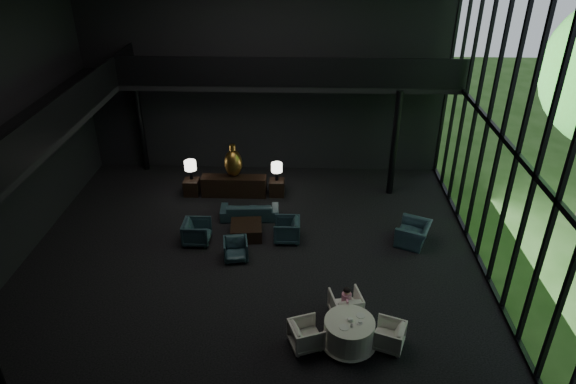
{
  "coord_description": "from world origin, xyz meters",
  "views": [
    {
      "loc": [
        1.56,
        -13.24,
        9.43
      ],
      "look_at": [
        1.07,
        0.5,
        1.87
      ],
      "focal_mm": 32.0,
      "sensor_mm": 36.0,
      "label": 1
    }
  ],
  "objects_px": {
    "bronze_urn": "(233,163)",
    "window_armchair": "(414,230)",
    "side_table_right": "(277,188)",
    "table_lamp_right": "(277,168)",
    "lounge_armchair_west": "(197,230)",
    "table_lamp_left": "(190,166)",
    "coffee_table": "(246,230)",
    "side_table_left": "(192,187)",
    "lounge_armchair_east": "(287,228)",
    "dining_chair_west": "(306,334)",
    "dining_chair_east": "(389,335)",
    "console": "(234,186)",
    "child": "(347,297)",
    "dining_table": "(349,334)",
    "dining_chair_north": "(346,303)",
    "lounge_armchair_south": "(236,249)",
    "sofa": "(250,208)"
  },
  "relations": [
    {
      "from": "sofa",
      "to": "table_lamp_left",
      "type": "bearing_deg",
      "value": -38.97
    },
    {
      "from": "lounge_armchair_south",
      "to": "dining_chair_west",
      "type": "bearing_deg",
      "value": -68.01
    },
    {
      "from": "console",
      "to": "dining_table",
      "type": "height_order",
      "value": "console"
    },
    {
      "from": "lounge_armchair_east",
      "to": "window_armchair",
      "type": "distance_m",
      "value": 4.05
    },
    {
      "from": "bronze_urn",
      "to": "dining_chair_north",
      "type": "height_order",
      "value": "bronze_urn"
    },
    {
      "from": "table_lamp_right",
      "to": "coffee_table",
      "type": "distance_m",
      "value": 3.12
    },
    {
      "from": "lounge_armchair_south",
      "to": "dining_chair_west",
      "type": "relative_size",
      "value": 0.94
    },
    {
      "from": "table_lamp_left",
      "to": "coffee_table",
      "type": "relative_size",
      "value": 0.73
    },
    {
      "from": "lounge_armchair_east",
      "to": "child",
      "type": "height_order",
      "value": "child"
    },
    {
      "from": "table_lamp_left",
      "to": "dining_chair_north",
      "type": "relative_size",
      "value": 0.91
    },
    {
      "from": "table_lamp_left",
      "to": "dining_table",
      "type": "height_order",
      "value": "table_lamp_left"
    },
    {
      "from": "bronze_urn",
      "to": "coffee_table",
      "type": "distance_m",
      "value": 3.15
    },
    {
      "from": "table_lamp_left",
      "to": "table_lamp_right",
      "type": "relative_size",
      "value": 1.07
    },
    {
      "from": "console",
      "to": "side_table_right",
      "type": "bearing_deg",
      "value": 2.84
    },
    {
      "from": "table_lamp_left",
      "to": "sofa",
      "type": "height_order",
      "value": "table_lamp_left"
    },
    {
      "from": "sofa",
      "to": "dining_chair_east",
      "type": "xyz_separation_m",
      "value": [
        4.0,
        -5.89,
        -0.03
      ]
    },
    {
      "from": "dining_table",
      "to": "dining_chair_north",
      "type": "distance_m",
      "value": 1.05
    },
    {
      "from": "console",
      "to": "lounge_armchair_east",
      "type": "xyz_separation_m",
      "value": [
        2.08,
        -2.92,
        0.08
      ]
    },
    {
      "from": "sofa",
      "to": "window_armchair",
      "type": "bearing_deg",
      "value": 162.65
    },
    {
      "from": "console",
      "to": "child",
      "type": "xyz_separation_m",
      "value": [
        3.76,
        -6.53,
        0.34
      ]
    },
    {
      "from": "table_lamp_right",
      "to": "sofa",
      "type": "xyz_separation_m",
      "value": [
        -0.85,
        -1.71,
        -0.72
      ]
    },
    {
      "from": "bronze_urn",
      "to": "window_armchair",
      "type": "relative_size",
      "value": 1.08
    },
    {
      "from": "console",
      "to": "side_table_left",
      "type": "bearing_deg",
      "value": 179.84
    },
    {
      "from": "dining_chair_west",
      "to": "dining_chair_east",
      "type": "bearing_deg",
      "value": -108.19
    },
    {
      "from": "console",
      "to": "dining_table",
      "type": "xyz_separation_m",
      "value": [
        3.78,
        -7.46,
        -0.06
      ]
    },
    {
      "from": "bronze_urn",
      "to": "window_armchair",
      "type": "bearing_deg",
      "value": -26.62
    },
    {
      "from": "bronze_urn",
      "to": "dining_chair_east",
      "type": "xyz_separation_m",
      "value": [
        4.75,
        -7.59,
        -0.94
      ]
    },
    {
      "from": "bronze_urn",
      "to": "lounge_armchair_west",
      "type": "xyz_separation_m",
      "value": [
        -0.79,
        -3.28,
        -0.82
      ]
    },
    {
      "from": "side_table_left",
      "to": "dining_chair_east",
      "type": "xyz_separation_m",
      "value": [
        6.35,
        -7.48,
        0.05
      ]
    },
    {
      "from": "window_armchair",
      "to": "lounge_armchair_south",
      "type": "bearing_deg",
      "value": -56.1
    },
    {
      "from": "bronze_urn",
      "to": "dining_table",
      "type": "height_order",
      "value": "bronze_urn"
    },
    {
      "from": "coffee_table",
      "to": "dining_chair_west",
      "type": "distance_m",
      "value": 5.18
    },
    {
      "from": "table_lamp_left",
      "to": "side_table_right",
      "type": "xyz_separation_m",
      "value": [
        3.2,
        -0.02,
        -0.83
      ]
    },
    {
      "from": "side_table_right",
      "to": "child",
      "type": "bearing_deg",
      "value": -71.88
    },
    {
      "from": "dining_table",
      "to": "dining_chair_north",
      "type": "relative_size",
      "value": 1.73
    },
    {
      "from": "console",
      "to": "bronze_urn",
      "type": "relative_size",
      "value": 1.95
    },
    {
      "from": "side_table_left",
      "to": "lounge_armchair_west",
      "type": "height_order",
      "value": "lounge_armchair_west"
    },
    {
      "from": "table_lamp_right",
      "to": "dining_chair_west",
      "type": "distance_m",
      "value": 7.77
    },
    {
      "from": "lounge_armchair_west",
      "to": "dining_table",
      "type": "distance_m",
      "value": 6.27
    },
    {
      "from": "table_lamp_right",
      "to": "lounge_armchair_west",
      "type": "height_order",
      "value": "table_lamp_right"
    },
    {
      "from": "side_table_left",
      "to": "lounge_armchair_east",
      "type": "relative_size",
      "value": 0.66
    },
    {
      "from": "bronze_urn",
      "to": "side_table_right",
      "type": "bearing_deg",
      "value": -1.2
    },
    {
      "from": "window_armchair",
      "to": "child",
      "type": "xyz_separation_m",
      "value": [
        -2.37,
        -3.57,
        0.23
      ]
    },
    {
      "from": "table_lamp_left",
      "to": "child",
      "type": "xyz_separation_m",
      "value": [
        5.36,
        -6.63,
        -0.41
      ]
    },
    {
      "from": "side_table_left",
      "to": "table_lamp_left",
      "type": "distance_m",
      "value": 0.83
    },
    {
      "from": "lounge_armchair_west",
      "to": "coffee_table",
      "type": "relative_size",
      "value": 0.94
    },
    {
      "from": "sofa",
      "to": "lounge_armchair_south",
      "type": "bearing_deg",
      "value": 82.62
    },
    {
      "from": "bronze_urn",
      "to": "coffee_table",
      "type": "bearing_deg",
      "value": -75.34
    },
    {
      "from": "table_lamp_right",
      "to": "coffee_table",
      "type": "bearing_deg",
      "value": -106.48
    },
    {
      "from": "side_table_left",
      "to": "dining_chair_north",
      "type": "xyz_separation_m",
      "value": [
        5.37,
        -6.42,
        0.1
      ]
    }
  ]
}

